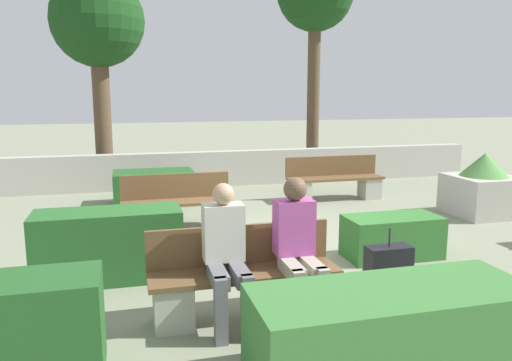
{
  "coord_description": "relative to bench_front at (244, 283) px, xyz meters",
  "views": [
    {
      "loc": [
        -2.15,
        -6.41,
        2.18
      ],
      "look_at": [
        -0.33,
        0.5,
        0.9
      ],
      "focal_mm": 35.0,
      "sensor_mm": 36.0,
      "label": 1
    }
  ],
  "objects": [
    {
      "name": "perimeter_wall",
      "position": [
        1.09,
        6.89,
        0.07
      ],
      "size": [
        12.79,
        0.3,
        0.81
      ],
      "color": "#B7B2A8",
      "rests_on": "ground_plane"
    },
    {
      "name": "bench_front",
      "position": [
        0.0,
        0.0,
        0.0
      ],
      "size": [
        1.85,
        0.48,
        0.87
      ],
      "color": "brown",
      "rests_on": "ground_plane"
    },
    {
      "name": "hedge_block_near_left",
      "position": [
        -1.3,
        1.36,
        0.07
      ],
      "size": [
        1.67,
        0.63,
        0.83
      ],
      "color": "#286028",
      "rests_on": "ground_plane"
    },
    {
      "name": "ground_plane",
      "position": [
        1.09,
        1.94,
        -0.34
      ],
      "size": [
        60.0,
        60.0,
        0.0
      ],
      "primitive_type": "plane",
      "color": "gray"
    },
    {
      "name": "bench_right_side",
      "position": [
        3.03,
        4.76,
        0.01
      ],
      "size": [
        1.98,
        0.49,
        0.87
      ],
      "rotation": [
        0.0,
        0.0,
        -0.04
      ],
      "color": "brown",
      "rests_on": "ground_plane"
    },
    {
      "name": "person_seated_man",
      "position": [
        0.5,
        -0.14,
        0.43
      ],
      "size": [
        0.38,
        0.64,
        1.37
      ],
      "color": "#B2A893",
      "rests_on": "ground_plane"
    },
    {
      "name": "tree_leftmost",
      "position": [
        -1.55,
        7.9,
        3.34
      ],
      "size": [
        2.13,
        2.13,
        4.85
      ],
      "color": "brown",
      "rests_on": "ground_plane"
    },
    {
      "name": "hedge_block_far_right",
      "position": [
        2.31,
        1.24,
        -0.06
      ],
      "size": [
        1.26,
        0.61,
        0.56
      ],
      "color": "#33702D",
      "rests_on": "ground_plane"
    },
    {
      "name": "suitcase",
      "position": [
        1.57,
        0.03,
        -0.05
      ],
      "size": [
        0.48,
        0.22,
        0.78
      ],
      "color": "black",
      "rests_on": "ground_plane"
    },
    {
      "name": "planter_corner_left",
      "position": [
        5.07,
        2.92,
        0.15
      ],
      "size": [
        1.09,
        1.09,
        1.11
      ],
      "color": "#B7B2A8",
      "rests_on": "ground_plane"
    },
    {
      "name": "bench_left_side",
      "position": [
        -0.31,
        3.32,
        -0.0
      ],
      "size": [
        1.74,
        0.48,
        0.87
      ],
      "rotation": [
        0.0,
        0.0,
        -0.08
      ],
      "color": "brown",
      "rests_on": "ground_plane"
    },
    {
      "name": "hedge_block_mid_right",
      "position": [
        0.85,
        -1.28,
        0.01
      ],
      "size": [
        2.18,
        0.83,
        0.7
      ],
      "color": "#3D7A38",
      "rests_on": "ground_plane"
    },
    {
      "name": "person_seated_woman",
      "position": [
        -0.2,
        -0.14,
        0.41
      ],
      "size": [
        0.38,
        0.64,
        1.34
      ],
      "color": "slate",
      "rests_on": "ground_plane"
    },
    {
      "name": "hedge_block_near_right",
      "position": [
        -0.55,
        5.33,
        -0.02
      ],
      "size": [
        1.53,
        0.9,
        0.64
      ],
      "color": "#235623",
      "rests_on": "ground_plane"
    }
  ]
}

